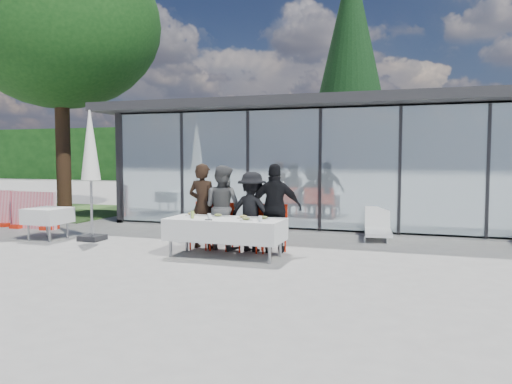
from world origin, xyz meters
TOP-DOWN VIEW (x-y plane):
  - ground at (0.00, 0.00)m, footprint 90.00×90.00m
  - pavilion at (2.00, 8.16)m, footprint 14.80×8.80m
  - treeline at (-2.00, 28.00)m, footprint 62.50×2.00m
  - dining_table at (-0.09, 0.37)m, footprint 2.26×0.96m
  - diner_a at (-0.90, 1.10)m, footprint 0.70×0.70m
  - diner_chair_a at (-0.90, 1.12)m, footprint 0.44×0.44m
  - diner_b at (-0.45, 1.10)m, footprint 1.05×1.05m
  - diner_chair_b at (-0.45, 1.12)m, footprint 0.44×0.44m
  - diner_c at (0.20, 1.10)m, footprint 1.19×1.19m
  - diner_chair_c at (0.20, 1.12)m, footprint 0.44×0.44m
  - diner_d at (0.70, 1.10)m, footprint 1.25×1.25m
  - diner_chair_d at (0.70, 1.12)m, footprint 0.44×0.44m
  - plate_a at (-0.92, 0.59)m, footprint 0.25×0.25m
  - plate_b at (-0.31, 0.53)m, footprint 0.25×0.25m
  - plate_c at (0.24, 0.47)m, footprint 0.25×0.25m
  - plate_d at (0.66, 0.45)m, footprint 0.25×0.25m
  - plate_extra at (0.41, 0.17)m, footprint 0.25×0.25m
  - juice_bottle at (-0.69, 0.17)m, footprint 0.06×0.06m
  - drinking_glasses at (-0.15, 0.23)m, footprint 1.50×0.18m
  - folded_eyeglasses at (-0.29, 0.02)m, footprint 0.14×0.03m
  - spare_table_left at (-4.81, 0.96)m, footprint 0.86×0.86m
  - spare_chair_b at (4.17, 4.38)m, footprint 0.50×0.50m
  - market_umbrella at (-3.74, 1.16)m, footprint 0.50×0.50m
  - lounger at (2.52, 3.56)m, footprint 0.75×1.39m
  - deciduous_tree at (-8.50, 6.00)m, footprint 7.04×6.40m
  - conifer_tree at (0.50, 13.00)m, footprint 4.00×4.00m
  - grass_patch at (-8.50, 6.00)m, footprint 5.00×5.00m

SIDE VIEW (x-z plane):
  - ground at x=0.00m, z-range 0.00..0.00m
  - grass_patch at x=-8.50m, z-range 0.00..0.02m
  - lounger at x=2.52m, z-range -0.10..0.62m
  - diner_chair_a at x=-0.90m, z-range 0.05..1.03m
  - diner_chair_b at x=-0.45m, z-range 0.05..1.03m
  - diner_chair_c at x=0.20m, z-range 0.05..1.03m
  - diner_chair_d at x=0.70m, z-range 0.05..1.03m
  - spare_chair_b at x=4.17m, z-range 0.05..1.03m
  - dining_table at x=-0.09m, z-range 0.16..0.91m
  - spare_table_left at x=-4.81m, z-range 0.18..0.92m
  - folded_eyeglasses at x=-0.29m, z-range 0.75..0.76m
  - plate_a at x=-0.92m, z-range 0.74..0.81m
  - plate_b at x=-0.31m, z-range 0.74..0.81m
  - plate_c at x=0.24m, z-range 0.74..0.81m
  - plate_d at x=0.66m, z-range 0.74..0.81m
  - plate_extra at x=0.41m, z-range 0.74..0.81m
  - drinking_glasses at x=-0.15m, z-range 0.75..0.85m
  - diner_c at x=0.20m, z-range 0.00..1.63m
  - juice_bottle at x=-0.69m, z-range 0.75..0.90m
  - diner_b at x=-0.45m, z-range 0.00..1.76m
  - diner_a at x=-0.90m, z-range 0.00..1.80m
  - diner_d at x=0.70m, z-range 0.00..1.80m
  - market_umbrella at x=-3.74m, z-range 0.49..3.49m
  - pavilion at x=2.00m, z-range 0.43..3.87m
  - treeline at x=-2.00m, z-range 0.00..4.40m
  - conifer_tree at x=0.50m, z-range 0.74..11.24m
  - deciduous_tree at x=-8.50m, z-range 1.79..11.17m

